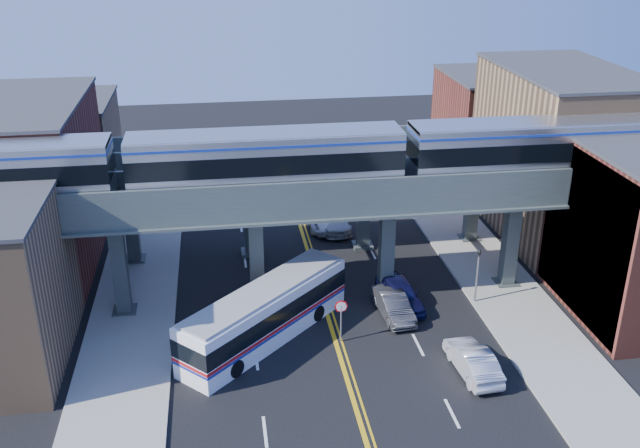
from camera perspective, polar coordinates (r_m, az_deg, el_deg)
The scene contains 19 objects.
ground at distance 38.06m, azimuth 2.02°, elevation -11.83°, with size 120.00×120.00×0.00m, color black.
sidewalk_west at distance 46.39m, azimuth -14.46°, elevation -5.51°, with size 5.00×70.00×0.16m, color gray.
sidewalk_east at distance 49.21m, azimuth 13.20°, elevation -3.61°, with size 5.00×70.00×0.16m, color gray.
building_west_b at distance 50.93m, azimuth -22.35°, elevation 2.79°, with size 8.00×14.00×11.00m, color brown.
building_west_c at distance 63.43m, azimuth -19.67°, elevation 5.64°, with size 8.00×10.00×8.00m, color olive.
building_east_b at distance 54.87m, azimuth 18.42°, elevation 5.34°, with size 8.00×14.00×12.00m, color olive.
building_east_c at distance 66.62m, azimuth 13.44°, elevation 7.65°, with size 8.00×10.00×9.00m, color brown.
mural_panel at distance 43.63m, azimuth 20.27°, elevation -1.33°, with size 0.10×9.50×9.50m, color teal.
elevated_viaduct_near at distance 41.92m, azimuth 0.18°, elevation 1.77°, with size 52.00×3.60×7.40m.
elevated_viaduct_far at distance 48.42m, azimuth -1.06°, elevation 4.81°, with size 52.00×3.60×7.40m.
transit_train at distance 40.62m, azimuth -4.32°, elevation 5.22°, with size 47.95×3.01×3.51m.
stop_sign at distance 39.62m, azimuth 1.70°, elevation -7.23°, with size 0.76×0.09×2.63m.
traffic_signal at distance 44.12m, azimuth 12.50°, elevation -3.61°, with size 0.15×0.18×4.10m.
transit_bus at distance 40.15m, azimuth -4.38°, elevation -7.20°, with size 10.14×10.01×3.00m.
car_lane_a at distance 43.83m, azimuth 6.41°, elevation -5.56°, with size 1.92×4.78×1.63m, color #0F103A.
car_lane_b at distance 42.78m, azimuth 5.89°, elevation -6.47°, with size 1.51×4.33×1.43m, color #323235.
car_lane_c at distance 54.51m, azimuth 0.30°, elevation 0.56°, with size 2.45×5.32×1.48m, color white.
car_lane_d at distance 54.13m, azimuth 0.98°, elevation 0.39°, with size 2.07×5.09×1.48m, color #B3B2B7.
car_parked_curb at distance 38.47m, azimuth 12.13°, elevation -10.63°, with size 1.58×4.54×1.49m, color #B7B7BD.
Camera 1 is at (-5.86, -30.49, 22.01)m, focal length 40.00 mm.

